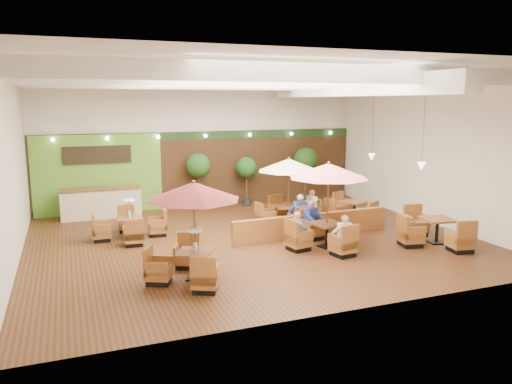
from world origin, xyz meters
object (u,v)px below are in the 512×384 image
table_3 (130,226)px  diner_1 (313,216)px  table_2 (289,179)px  table_5 (349,211)px  table_4 (429,232)px  diner_3 (299,209)px  topiary_0 (198,168)px  diner_0 (344,231)px  topiary_1 (247,169)px  diner_2 (299,227)px  booth_divider (312,225)px  table_0 (192,209)px  table_1 (326,186)px  service_counter (101,203)px  topiary_2 (306,161)px  diner_4 (311,203)px

table_3 → diner_1: 6.05m
table_2 → table_5: 2.86m
table_4 → diner_3: (-3.16, 2.97, 0.40)m
table_5 → topiary_0: 6.42m
topiary_0 → diner_1: 6.39m
table_5 → diner_0: (-2.56, -3.92, 0.42)m
table_4 → topiary_1: 8.52m
table_5 → topiary_0: size_ratio=1.07×
diner_2 → booth_divider: bearing=126.8°
table_0 → table_3: 4.85m
diner_2 → topiary_0: bearing=-179.8°
table_4 → table_2: bearing=139.0°
table_5 → table_4: bearing=-98.9°
table_3 → diner_2: table_3 is taller
table_2 → topiary_0: size_ratio=1.06×
table_5 → table_1: bearing=-150.5°
table_5 → diner_3: diner_3 is taller
booth_divider → diner_2: (-1.10, -1.20, 0.35)m
topiary_1 → table_3: bearing=-146.2°
service_counter → table_3: bearing=-79.0°
table_4 → diner_1: (-3.22, 1.84, 0.39)m
service_counter → diner_2: bearing=-51.5°
topiary_0 → table_1: bearing=-71.8°
topiary_1 → diner_2: bearing=-96.6°
table_5 → topiary_2: bearing=70.0°
booth_divider → topiary_2: (2.54, 5.65, 1.42)m
diner_2 → service_counter: bearing=-152.3°
table_2 → diner_4: table_2 is taller
service_counter → table_4: bearing=-38.4°
table_2 → table_3: 5.82m
booth_divider → diner_2: size_ratio=7.58×
topiary_2 → diner_0: 8.35m
table_3 → topiary_1: (5.43, 3.64, 1.17)m
table_2 → diner_2: table_2 is taller
service_counter → table_2: size_ratio=1.20×
table_0 → table_3: bearing=127.6°
booth_divider → table_5: 3.00m
table_5 → diner_2: diner_2 is taller
table_3 → diner_4: 6.59m
table_0 → table_3: (-1.03, 4.52, -1.42)m
service_counter → table_0: (1.70, -7.96, 1.25)m
booth_divider → diner_2: bearing=-134.7°
topiary_1 → table_5: bearing=-55.0°
diner_0 → topiary_2: bearing=68.4°
service_counter → diner_4: (7.25, -3.64, 0.17)m
topiary_2 → diner_1: (-2.66, -5.87, -1.05)m
booth_divider → diner_4: (0.86, 1.82, 0.36)m
diner_1 → diner_2: size_ratio=1.10×
service_counter → table_1: 9.21m
diner_1 → topiary_1: bearing=-108.4°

